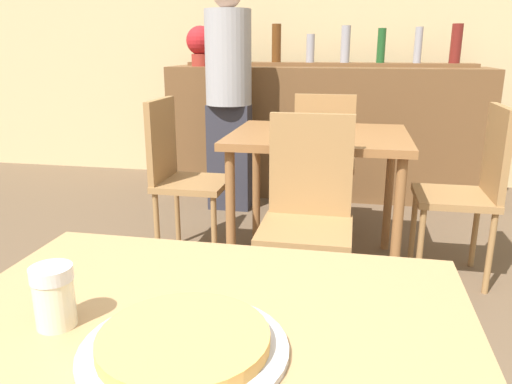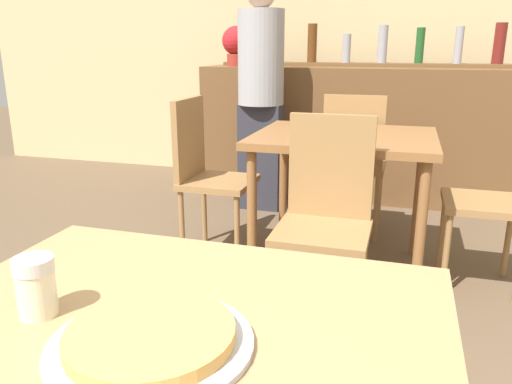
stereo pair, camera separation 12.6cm
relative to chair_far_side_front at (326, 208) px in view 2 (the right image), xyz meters
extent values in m
cube|color=#D1B784|center=(-0.07, 2.62, 0.86)|extent=(8.00, 0.05, 2.80)
cube|color=#A87F51|center=(-0.07, -1.40, 0.19)|extent=(0.99, 0.82, 0.04)
cylinder|color=#A87F51|center=(-0.50, -1.05, -0.19)|extent=(0.05, 0.05, 0.71)
cube|color=brown|center=(0.00, 0.57, 0.22)|extent=(0.95, 0.80, 0.04)
cylinder|color=brown|center=(-0.41, 0.23, -0.17)|extent=(0.05, 0.05, 0.74)
cylinder|color=brown|center=(0.41, 0.23, -0.17)|extent=(0.05, 0.05, 0.74)
cylinder|color=brown|center=(-0.41, 0.91, -0.17)|extent=(0.05, 0.05, 0.74)
cylinder|color=brown|center=(0.41, 0.91, -0.17)|extent=(0.05, 0.05, 0.74)
cube|color=brown|center=(-0.07, 2.12, -0.01)|extent=(2.60, 0.56, 1.07)
cube|color=brown|center=(-0.07, 2.26, 0.54)|extent=(2.39, 0.24, 0.03)
cylinder|color=black|center=(-1.09, 2.26, 0.70)|extent=(0.07, 0.07, 0.29)
cylinder|color=#1E5123|center=(-0.80, 2.26, 0.71)|extent=(0.08, 0.08, 0.30)
cylinder|color=#5B3314|center=(-0.50, 2.26, 0.71)|extent=(0.08, 0.08, 0.31)
cylinder|color=#9999A3|center=(-0.21, 2.26, 0.67)|extent=(0.07, 0.07, 0.23)
cylinder|color=#9999A3|center=(0.08, 2.26, 0.70)|extent=(0.08, 0.08, 0.30)
cylinder|color=#1E5123|center=(0.37, 2.26, 0.69)|extent=(0.07, 0.07, 0.27)
cylinder|color=#9999A3|center=(0.66, 2.26, 0.70)|extent=(0.06, 0.06, 0.28)
cylinder|color=maroon|center=(0.95, 2.26, 0.71)|extent=(0.09, 0.09, 0.30)
cube|color=olive|center=(0.00, -0.08, -0.09)|extent=(0.40, 0.40, 0.04)
cube|color=olive|center=(0.00, 0.10, 0.17)|extent=(0.38, 0.04, 0.47)
cylinder|color=olive|center=(-0.17, -0.25, -0.32)|extent=(0.03, 0.03, 0.44)
cylinder|color=olive|center=(0.17, -0.25, -0.32)|extent=(0.03, 0.03, 0.44)
cylinder|color=olive|center=(-0.17, 0.09, -0.32)|extent=(0.03, 0.03, 0.44)
cylinder|color=olive|center=(0.17, 0.09, -0.32)|extent=(0.03, 0.03, 0.44)
cube|color=olive|center=(0.00, 1.22, -0.09)|extent=(0.40, 0.40, 0.04)
cube|color=olive|center=(0.00, 1.04, 0.17)|extent=(0.38, 0.04, 0.47)
cylinder|color=olive|center=(0.17, 1.39, -0.32)|extent=(0.03, 0.03, 0.44)
cylinder|color=olive|center=(-0.17, 1.39, -0.32)|extent=(0.03, 0.03, 0.44)
cylinder|color=olive|center=(0.17, 1.05, -0.32)|extent=(0.03, 0.03, 0.44)
cylinder|color=olive|center=(-0.17, 1.05, -0.32)|extent=(0.03, 0.03, 0.44)
cube|color=olive|center=(-0.72, 0.57, -0.09)|extent=(0.40, 0.40, 0.04)
cube|color=olive|center=(-0.91, 0.57, 0.17)|extent=(0.04, 0.38, 0.47)
cylinder|color=olive|center=(-0.55, 0.40, -0.32)|extent=(0.03, 0.03, 0.44)
cylinder|color=olive|center=(-0.55, 0.74, -0.32)|extent=(0.03, 0.03, 0.44)
cylinder|color=olive|center=(-0.89, 0.40, -0.32)|extent=(0.03, 0.03, 0.44)
cylinder|color=olive|center=(-0.89, 0.74, -0.32)|extent=(0.03, 0.03, 0.44)
cube|color=olive|center=(0.72, 0.57, -0.09)|extent=(0.40, 0.40, 0.04)
cylinder|color=olive|center=(0.55, 0.74, -0.32)|extent=(0.03, 0.03, 0.44)
cylinder|color=olive|center=(0.55, 0.40, -0.32)|extent=(0.03, 0.03, 0.44)
cylinder|color=olive|center=(0.89, 0.74, -0.32)|extent=(0.03, 0.03, 0.44)
cylinder|color=#B7B7BC|center=(-0.07, -1.45, 0.21)|extent=(0.34, 0.34, 0.01)
cylinder|color=gold|center=(-0.07, -1.45, 0.23)|extent=(0.28, 0.28, 0.02)
cylinder|color=beige|center=(-0.32, -1.42, 0.25)|extent=(0.07, 0.07, 0.09)
cylinder|color=silver|center=(-0.32, -1.42, 0.31)|extent=(0.07, 0.07, 0.02)
cube|color=#2D2D38|center=(-0.75, 1.54, -0.14)|extent=(0.32, 0.18, 0.81)
cylinder|color=#9E9EA3|center=(-0.75, 1.54, 0.61)|extent=(0.34, 0.34, 0.68)
cylinder|color=maroon|center=(-1.12, 2.07, 0.58)|extent=(0.16, 0.16, 0.10)
sphere|color=red|center=(-1.12, 2.07, 0.73)|extent=(0.24, 0.24, 0.24)
camera|label=1|loc=(0.18, -2.12, 0.69)|focal=35.00mm
camera|label=2|loc=(0.31, -2.09, 0.69)|focal=35.00mm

